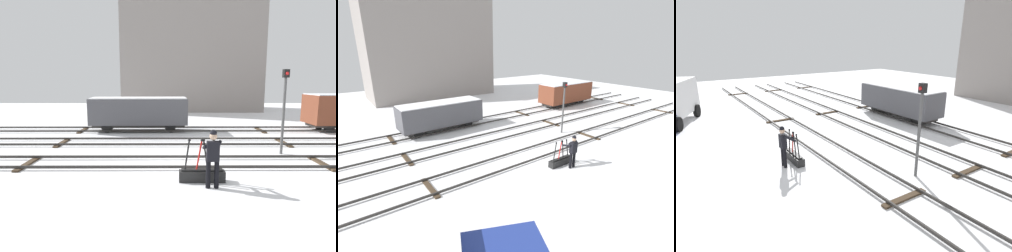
# 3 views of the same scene
# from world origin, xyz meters

# --- Properties ---
(ground_plane) EXTENTS (60.00, 60.00, 0.00)m
(ground_plane) POSITION_xyz_m (0.00, 0.00, 0.00)
(ground_plane) COLOR white
(track_main_line) EXTENTS (44.00, 1.94, 0.18)m
(track_main_line) POSITION_xyz_m (0.00, 0.00, 0.11)
(track_main_line) COLOR #2D2B28
(track_main_line) RESTS_ON ground_plane
(track_siding_near) EXTENTS (44.00, 1.94, 0.18)m
(track_siding_near) POSITION_xyz_m (0.00, 3.77, 0.11)
(track_siding_near) COLOR #2D2B28
(track_siding_near) RESTS_ON ground_plane
(track_siding_far) EXTENTS (44.00, 1.94, 0.18)m
(track_siding_far) POSITION_xyz_m (0.00, 7.54, 0.11)
(track_siding_far) COLOR #2D2B28
(track_siding_far) RESTS_ON ground_plane
(switch_lever_frame) EXTENTS (1.52, 0.38, 1.45)m
(switch_lever_frame) POSITION_xyz_m (0.83, -1.90, 0.25)
(switch_lever_frame) COLOR black
(switch_lever_frame) RESTS_ON ground_plane
(rail_worker) EXTENTS (0.54, 0.70, 1.85)m
(rail_worker) POSITION_xyz_m (1.08, -2.46, 1.06)
(rail_worker) COLOR black
(rail_worker) RESTS_ON ground_plane
(signal_post) EXTENTS (0.24, 0.32, 3.79)m
(signal_post) POSITION_xyz_m (4.88, 1.63, 2.33)
(signal_post) COLOR #4C4C4C
(signal_post) RESTS_ON ground_plane
(freight_car_far_end) EXTENTS (6.26, 2.11, 2.20)m
(freight_car_far_end) POSITION_xyz_m (-2.14, 7.54, 1.28)
(freight_car_far_end) COLOR #2D2B28
(freight_car_far_end) RESTS_ON ground_plane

